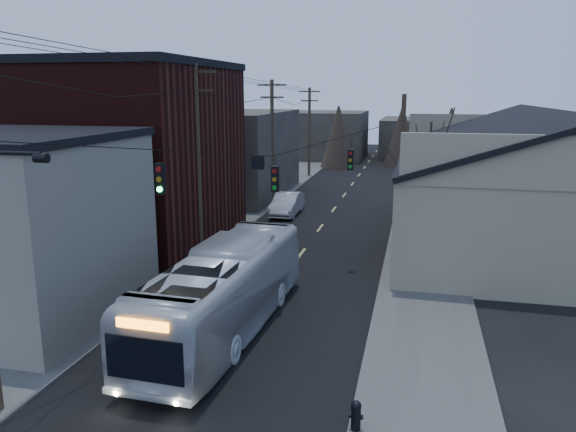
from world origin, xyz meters
name	(u,v)px	position (x,y,z in m)	size (l,w,h in m)	color
road_surface	(330,215)	(0.00, 30.00, 0.01)	(9.00, 110.00, 0.02)	black
sidewalk_left	(243,210)	(-6.50, 30.00, 0.06)	(4.00, 110.00, 0.12)	#474744
sidewalk_right	(423,219)	(6.50, 30.00, 0.06)	(4.00, 110.00, 0.12)	#474744
building_clapboard	(11,230)	(-9.00, 9.00, 3.50)	(8.00, 8.00, 7.00)	slate
building_brick	(128,157)	(-10.00, 20.00, 5.00)	(10.00, 12.00, 10.00)	black
building_left_far	(229,154)	(-9.50, 36.00, 3.50)	(9.00, 14.00, 7.00)	#332D28
warehouse	(543,199)	(13.00, 25.00, 2.70)	(16.16, 20.60, 7.73)	gray
building_far_left	(326,135)	(-6.00, 65.00, 3.00)	(10.00, 12.00, 6.00)	#332D28
building_far_right	(427,137)	(7.00, 70.00, 2.50)	(12.00, 14.00, 5.00)	#332D28
bare_tree	(427,194)	(6.50, 20.00, 3.60)	(0.40, 0.40, 7.20)	black
utility_lines	(265,153)	(-3.11, 24.14, 4.95)	(11.24, 45.28, 10.50)	#382B1E
bus	(224,291)	(-0.68, 9.44, 1.59)	(2.67, 11.39, 3.17)	silver
parked_car	(287,204)	(-3.00, 29.38, 0.79)	(1.66, 4.77, 1.57)	#A0A2A8
fire_hydrant	(356,414)	(4.70, 4.26, 0.55)	(0.38, 0.28, 0.81)	black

